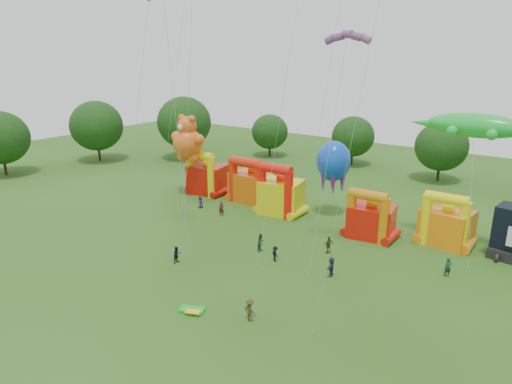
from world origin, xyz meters
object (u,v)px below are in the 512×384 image
Objects in this scene: spectator_0 at (201,202)px; spectator_4 at (329,245)px; teddy_bear_kite at (186,170)px; bouncy_castle_0 at (207,177)px; gecko_kite at (472,174)px; bouncy_castle_2 at (280,194)px; octopus_kite at (332,170)px.

spectator_4 is at bearing -6.23° from spectator_0.
teddy_bear_kite reaches higher than spectator_4.
bouncy_castle_0 is at bearing 126.44° from spectator_0.
gecko_kite is 15.92m from spectator_4.
octopus_kite is at bearing 26.20° from bouncy_castle_2.
gecko_kite is at bearing 2.34° from bouncy_castle_2.
octopus_kite is (19.20, 6.13, 1.55)m from teddy_bear_kite.
bouncy_castle_0 is 36.23m from gecko_kite.
gecko_kite is 1.48× the size of octopus_kite.
teddy_bear_kite is at bearing -166.24° from bouncy_castle_2.
spectator_4 reaches higher than spectator_0.
bouncy_castle_0 is at bearing 92.59° from teddy_bear_kite.
bouncy_castle_0 is 3.98× the size of spectator_0.
spectator_0 is 20.90m from spectator_4.
spectator_4 is at bearing -63.69° from octopus_kite.
octopus_kite is (19.40, 1.70, 3.58)m from bouncy_castle_0.
octopus_kite is at bearing 17.70° from teddy_bear_kite.
spectator_0 is (3.61, -1.15, -3.69)m from teddy_bear_kite.
teddy_bear_kite reaches higher than spectator_0.
bouncy_castle_0 is 0.45× the size of gecko_kite.
spectator_4 is at bearing -143.38° from gecko_kite.
spectator_4 is (10.86, -7.45, -1.64)m from bouncy_castle_2.
bouncy_castle_0 is 3.47× the size of spectator_4.
bouncy_castle_2 is 13.27m from spectator_4.
bouncy_castle_0 reaches higher than spectator_4.
bouncy_castle_2 reaches higher than spectator_4.
gecko_kite reaches higher than octopus_kite.
spectator_4 is (-11.24, -8.35, -7.57)m from gecko_kite.
gecko_kite is at bearing 11.56° from spectator_0.
bouncy_castle_2 reaches higher than spectator_0.
spectator_0 is (-15.59, -7.27, -5.24)m from octopus_kite.
gecko_kite reaches higher than spectator_4.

